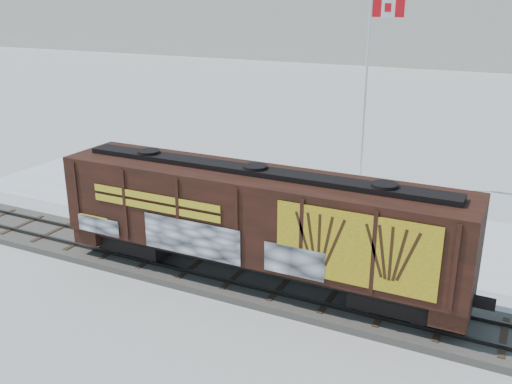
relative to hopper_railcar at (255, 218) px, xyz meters
The scene contains 8 objects.
ground 3.02m from the hopper_railcar, behind, with size 500.00×500.00×0.00m, color white.
rail_track 2.88m from the hopper_railcar, behind, with size 50.00×3.40×0.43m.
parking_strip 8.09m from the hopper_railcar, 96.24° to the left, with size 40.00×8.00×0.03m, color white.
hopper_railcar is the anchor object (origin of this frame).
flagpole 14.05m from the hopper_railcar, 89.03° to the left, with size 2.30×0.90×11.06m.
car_silver 9.11m from the hopper_railcar, 111.27° to the left, with size 1.74×4.33×1.47m, color #ABADB2.
car_white 6.54m from the hopper_railcar, 80.10° to the left, with size 1.73×4.97×1.64m, color silver.
car_dark 9.54m from the hopper_railcar, 59.44° to the left, with size 1.95×4.79×1.39m, color black.
Camera 1 is at (9.84, -18.18, 10.98)m, focal length 40.00 mm.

